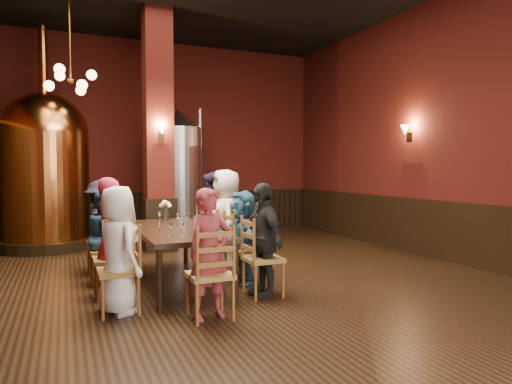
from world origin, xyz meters
name	(u,v)px	position (x,y,z in m)	size (l,w,h in m)	color
room	(221,116)	(0.00, 0.00, 2.25)	(10.00, 10.02, 4.50)	black
wainscot_right	(443,231)	(3.96, 0.00, 0.50)	(0.08, 9.90, 1.00)	black
wainscot_back	(154,213)	(0.00, 4.96, 0.50)	(7.90, 0.08, 1.00)	black
column	(158,131)	(-0.30, 2.80, 2.25)	(0.58, 0.58, 4.50)	#40120D
pendant_cluster	(71,80)	(-1.80, 2.90, 3.10)	(0.90, 0.90, 1.70)	#A57226
sconce_wall	(409,133)	(3.90, 0.80, 2.20)	(0.20, 0.20, 0.36)	black
sconce_column	(161,133)	(-0.30, 2.50, 2.20)	(0.20, 0.20, 0.36)	black
dining_table	(175,233)	(-0.59, 0.20, 0.69)	(1.02, 2.41, 0.75)	black
chair_0	(118,271)	(-1.43, -0.81, 0.46)	(0.46, 0.46, 0.92)	brown
person_0	(118,250)	(-1.43, -0.81, 0.69)	(0.67, 0.44, 1.37)	white
chair_1	(112,259)	(-1.43, -0.14, 0.46)	(0.46, 0.46, 0.92)	brown
person_1	(111,237)	(-1.43, -0.14, 0.72)	(0.53, 0.35, 1.45)	maroon
chair_2	(107,250)	(-1.44, 0.52, 0.46)	(0.46, 0.46, 0.92)	brown
person_2	(106,237)	(-1.44, 0.52, 0.63)	(0.61, 0.30, 1.26)	navy
chair_3	(102,243)	(-1.44, 1.19, 0.46)	(0.46, 0.46, 0.92)	brown
person_3	(102,227)	(-1.44, 1.19, 0.69)	(0.90, 0.52, 1.39)	black
chair_4	(263,258)	(0.27, -0.79, 0.46)	(0.46, 0.46, 0.92)	brown
person_4	(263,239)	(0.27, -0.79, 0.69)	(0.81, 0.34, 1.38)	black
chair_5	(243,249)	(0.27, -0.12, 0.46)	(0.46, 0.46, 0.92)	brown
person_5	(243,237)	(0.27, -0.12, 0.63)	(1.17, 0.37, 1.26)	#2A5C7E
chair_6	(226,242)	(0.26, 0.54, 0.46)	(0.46, 0.46, 0.92)	brown
person_6	(226,221)	(0.26, 0.54, 0.77)	(0.75, 0.49, 1.54)	beige
chair_7	(212,236)	(0.26, 1.21, 0.46)	(0.46, 0.46, 0.92)	brown
person_7	(212,218)	(0.26, 1.21, 0.75)	(0.73, 0.36, 1.50)	black
chair_8	(210,274)	(-0.58, -1.35, 0.46)	(0.46, 0.46, 0.92)	brown
person_8	(210,254)	(-0.58, -1.35, 0.68)	(0.49, 0.32, 1.35)	maroon
copper_kettle	(46,168)	(-2.27, 3.85, 1.55)	(2.03, 2.03, 4.25)	black
steel_vessel	(178,175)	(0.35, 3.97, 1.40)	(1.39, 1.39, 2.81)	#B2B2B7
rose_vase	(166,207)	(-0.50, 1.19, 0.96)	(0.19, 0.19, 0.32)	white
wine_glass_0	(188,220)	(-0.36, 0.38, 0.83)	(0.07, 0.07, 0.17)	white
wine_glass_1	(178,220)	(-0.48, 0.47, 0.83)	(0.07, 0.07, 0.17)	white
wine_glass_2	(182,229)	(-0.67, -0.56, 0.83)	(0.07, 0.07, 0.17)	white
wine_glass_3	(160,228)	(-0.89, -0.36, 0.83)	(0.07, 0.07, 0.17)	white
wine_glass_4	(201,223)	(-0.31, -0.09, 0.83)	(0.07, 0.07, 0.17)	white
wine_glass_5	(171,229)	(-0.79, -0.51, 0.83)	(0.07, 0.07, 0.17)	white
wine_glass_6	(181,226)	(-0.61, -0.21, 0.83)	(0.07, 0.07, 0.17)	white
wine_glass_7	(160,217)	(-0.65, 0.93, 0.83)	(0.07, 0.07, 0.17)	white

